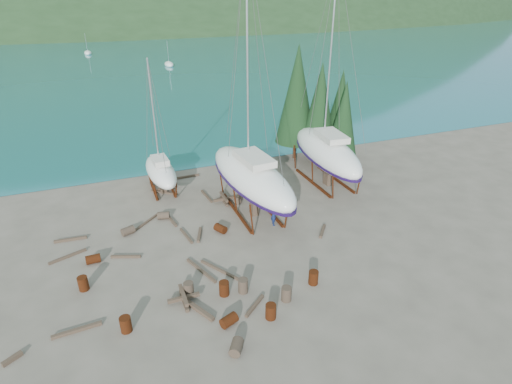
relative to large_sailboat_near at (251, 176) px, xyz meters
name	(u,v)px	position (x,y,z in m)	size (l,w,h in m)	color
ground	(241,250)	(-2.64, -4.88, -3.07)	(600.00, 600.00, 0.00)	#5B5248
bay_water	(95,19)	(-2.64, 310.12, -3.06)	(700.00, 700.00, 0.00)	#186779
far_hill	(95,18)	(-2.64, 315.12, -3.07)	(800.00, 360.00, 110.00)	#1D341A
far_house_center	(55,26)	(-22.64, 185.12, -0.14)	(6.60, 5.60, 5.60)	beige
far_house_right	(168,24)	(27.36, 185.12, -0.14)	(6.60, 5.60, 5.60)	beige
cypress_near_right	(320,107)	(9.86, 7.12, 2.72)	(3.60, 3.60, 10.00)	black
cypress_mid_right	(344,119)	(11.36, 5.12, 1.85)	(3.06, 3.06, 8.50)	black
cypress_back_left	(297,95)	(8.36, 9.12, 3.60)	(4.14, 4.14, 11.50)	black
cypress_far_right	(340,107)	(12.86, 8.12, 2.14)	(3.24, 3.24, 9.00)	black
moored_boat_mid	(169,64)	(7.36, 75.12, -2.68)	(2.00, 5.00, 6.05)	white
moored_boat_far	(88,53)	(-10.64, 105.12, -2.68)	(2.00, 5.00, 6.05)	white
large_sailboat_near	(251,176)	(0.00, 0.00, 0.00)	(4.57, 12.36, 19.05)	white
large_sailboat_far	(327,151)	(8.22, 2.68, -0.05)	(4.65, 11.98, 18.47)	white
small_sailboat_shore	(161,171)	(-5.96, 6.37, -1.22)	(2.57, 7.09, 11.18)	white
worker	(274,215)	(0.77, -2.62, -2.26)	(0.59, 0.38, 1.61)	navy
drum_1	(236,347)	(-5.72, -12.87, -2.78)	(0.58, 0.58, 0.88)	#2D2823
drum_2	(93,259)	(-11.94, -2.75, -2.78)	(0.58, 0.58, 0.88)	#59220F
drum_3	(271,311)	(-3.28, -11.43, -2.63)	(0.58, 0.58, 0.88)	#59220F
drum_5	(243,286)	(-3.94, -8.92, -2.63)	(0.58, 0.58, 0.88)	#2D2823
drum_6	(220,229)	(-3.24, -2.18, -2.78)	(0.58, 0.58, 0.88)	#59220F
drum_7	(313,278)	(0.20, -9.76, -2.63)	(0.58, 0.58, 0.88)	#59220F
drum_8	(83,283)	(-12.53, -5.31, -2.63)	(0.58, 0.58, 0.88)	#59220F
drum_9	(163,215)	(-6.76, 1.27, -2.78)	(0.58, 0.58, 0.88)	#2D2823
drum_10	(224,288)	(-5.03, -8.75, -2.63)	(0.58, 0.58, 0.88)	#59220F
drum_11	(238,199)	(-0.48, 1.76, -2.78)	(0.58, 0.58, 0.88)	#2D2823
drum_12	(229,320)	(-5.50, -11.08, -2.78)	(0.58, 0.58, 0.88)	#59220F
drum_13	(126,324)	(-10.53, -9.56, -2.63)	(0.58, 0.58, 0.88)	#59220F
drum_15	(128,231)	(-9.52, -0.02, -2.78)	(0.58, 0.58, 0.88)	#2D2823
drum_16	(189,289)	(-6.93, -8.07, -2.63)	(0.58, 0.58, 0.88)	#2D2823
drum_17	(286,294)	(-1.91, -10.47, -2.63)	(0.58, 0.58, 0.88)	#2D2823
timber_0	(164,193)	(-5.93, 5.67, -2.99)	(0.14, 2.44, 0.14)	brown
timber_1	(323,231)	(3.64, -4.94, -2.97)	(0.19, 1.75, 0.19)	brown
timber_2	(71,239)	(-13.38, 0.62, -2.97)	(0.19, 2.15, 0.19)	brown
timber_3	(220,270)	(-4.65, -6.54, -2.99)	(0.15, 3.13, 0.15)	brown
timber_4	(172,220)	(-6.27, 0.64, -2.98)	(0.17, 1.91, 0.17)	brown
timber_5	(201,270)	(-5.73, -6.16, -2.98)	(0.16, 3.04, 0.16)	brown
timber_6	(188,176)	(-3.24, 8.26, -2.97)	(0.19, 2.10, 0.19)	brown
timber_7	(255,306)	(-3.78, -10.35, -2.98)	(0.17, 1.89, 0.17)	brown
timber_8	(199,235)	(-4.82, -2.12, -2.97)	(0.19, 1.82, 0.19)	brown
timber_9	(164,189)	(-5.86, 6.42, -2.99)	(0.15, 2.17, 0.15)	brown
timber_10	(207,196)	(-2.71, 3.65, -2.98)	(0.16, 2.39, 0.16)	brown
timber_11	(186,236)	(-5.71, -1.87, -2.99)	(0.15, 2.13, 0.15)	brown
timber_12	(126,257)	(-9.96, -2.92, -2.98)	(0.17, 1.95, 0.17)	brown
timber_13	(12,359)	(-15.73, -9.50, -2.96)	(0.22, 0.93, 0.22)	brown
timber_14	(77,330)	(-12.91, -8.67, -2.97)	(0.18, 2.42, 0.18)	brown
timber_15	(146,222)	(-8.12, 1.07, -2.99)	(0.15, 3.15, 0.15)	brown
timber_16	(197,309)	(-6.80, -9.42, -2.95)	(0.23, 2.54, 0.23)	brown
timber_17	(68,256)	(-13.52, -1.50, -2.98)	(0.16, 2.42, 0.16)	brown
timber_pile_fore	(184,298)	(-7.33, -8.52, -2.77)	(1.80, 1.80, 0.60)	brown
timber_pile_aft	(224,199)	(-1.61, 2.18, -2.77)	(1.80, 1.80, 0.60)	brown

